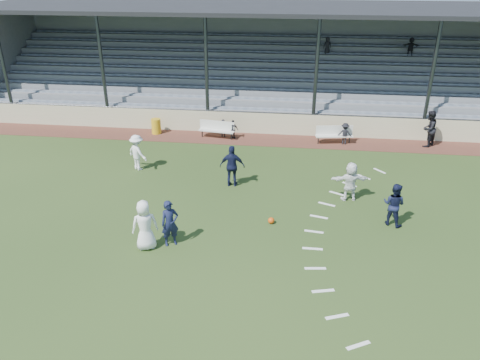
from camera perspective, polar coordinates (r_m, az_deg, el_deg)
name	(u,v)px	position (r m, az deg, el deg)	size (l,w,h in m)	color
ground	(231,243)	(16.70, -1.06, -7.71)	(90.00, 90.00, 0.00)	#293D19
cinder_track	(258,139)	(26.06, 2.17, 4.96)	(34.00, 2.00, 0.02)	#512A20
retaining_wall	(260,123)	(26.85, 2.39, 6.92)	(34.00, 0.18, 1.20)	beige
bench_left	(217,128)	(26.15, -2.84, 6.36)	(2.04, 0.74, 0.95)	silver
bench_right	(334,133)	(25.85, 11.42, 5.64)	(2.04, 0.76, 0.95)	silver
trash_bin	(156,126)	(27.24, -10.18, 6.47)	(0.54, 0.54, 0.86)	gold
football	(271,221)	(17.84, 3.82, -4.96)	(0.24, 0.24, 0.24)	#D54A0C
player_white_lead	(145,225)	(16.30, -11.53, -5.41)	(0.89, 0.58, 1.82)	white
player_navy_lead	(170,223)	(16.38, -8.54, -5.25)	(0.62, 0.41, 1.70)	#141937
player_navy_mid	(394,204)	(18.32, 18.24, -2.85)	(0.82, 0.64, 1.69)	#141937
player_white_wing	(137,153)	(22.52, -12.40, 3.29)	(1.11, 0.64, 1.72)	white
player_navy_wing	(232,166)	(20.36, -0.95, 1.71)	(1.09, 0.46, 1.87)	#141937
player_white_back	(350,182)	(19.70, 13.30, -0.18)	(1.55, 0.49, 1.67)	white
official	(429,129)	(26.69, 22.04, 5.82)	(0.95, 0.74, 1.95)	black
sub_left_near	(223,128)	(26.31, -2.06, 6.36)	(0.37, 0.24, 1.01)	black
sub_left_far	(233,129)	(26.05, -0.84, 6.20)	(0.61, 0.25, 1.04)	black
sub_right	(345,134)	(25.80, 12.65, 5.54)	(0.76, 0.44, 1.18)	black
grandstand	(266,76)	(30.94, 3.22, 12.49)	(34.60, 9.00, 6.61)	gray
penalty_arc	(350,251)	(16.71, 13.23, -8.45)	(3.89, 14.63, 0.01)	white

